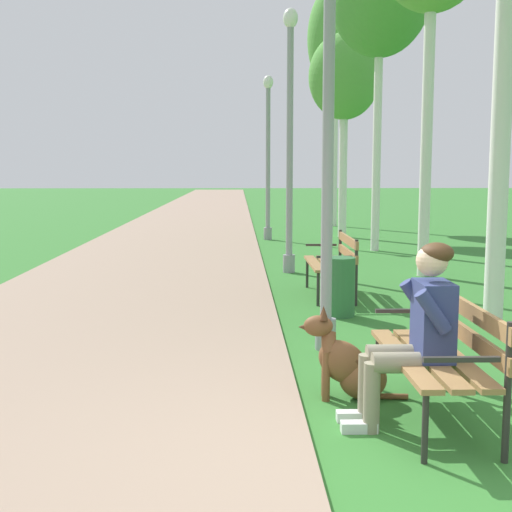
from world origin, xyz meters
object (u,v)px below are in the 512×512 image
(birch_tree_fifth, at_px, (344,79))
(lamp_post_mid, at_px, (290,139))
(park_bench_mid, at_px, (334,259))
(person_seated_on_near_bench, at_px, (417,328))
(lamp_post_far, at_px, (268,156))
(litter_bin, at_px, (340,287))
(park_bench_near, at_px, (442,348))
(birch_tree_sixth, at_px, (336,40))
(dog_brown, at_px, (349,365))
(lamp_post_near, at_px, (328,100))

(birch_tree_fifth, bearing_deg, lamp_post_mid, -106.60)
(park_bench_mid, bearing_deg, lamp_post_mid, 101.69)
(person_seated_on_near_bench, bearing_deg, lamp_post_far, 92.05)
(lamp_post_mid, height_order, litter_bin, lamp_post_mid)
(person_seated_on_near_bench, bearing_deg, litter_bin, 89.81)
(park_bench_mid, bearing_deg, park_bench_near, -89.02)
(park_bench_near, bearing_deg, litter_bin, 93.26)
(lamp_post_mid, height_order, birch_tree_sixth, birch_tree_sixth)
(dog_brown, relative_size, lamp_post_mid, 0.19)
(birch_tree_sixth, bearing_deg, lamp_post_near, -98.22)
(park_bench_near, bearing_deg, lamp_post_near, 106.06)
(birch_tree_sixth, bearing_deg, dog_brown, -97.50)
(person_seated_on_near_bench, height_order, birch_tree_sixth, birch_tree_sixth)
(park_bench_mid, relative_size, birch_tree_fifth, 0.29)
(lamp_post_mid, height_order, birch_tree_fifth, birch_tree_fifth)
(dog_brown, relative_size, birch_tree_fifth, 0.16)
(person_seated_on_near_bench, distance_m, dog_brown, 0.79)
(park_bench_mid, xyz_separation_m, lamp_post_far, (-0.57, 7.63, 1.54))
(lamp_post_near, distance_m, lamp_post_mid, 5.00)
(litter_bin, bearing_deg, lamp_post_far, 92.94)
(person_seated_on_near_bench, bearing_deg, park_bench_near, 24.66)
(lamp_post_far, xyz_separation_m, birch_tree_sixth, (2.20, 4.07, 3.48))
(dog_brown, bearing_deg, litter_bin, 82.99)
(park_bench_near, bearing_deg, lamp_post_far, 93.03)
(lamp_post_mid, bearing_deg, dog_brown, -90.22)
(birch_tree_sixth, relative_size, litter_bin, 10.25)
(park_bench_near, distance_m, birch_tree_sixth, 17.24)
(park_bench_near, relative_size, birch_tree_sixth, 0.21)
(dog_brown, bearing_deg, park_bench_mid, 83.57)
(person_seated_on_near_bench, distance_m, lamp_post_far, 12.53)
(birch_tree_fifth, relative_size, litter_bin, 7.29)
(park_bench_mid, height_order, lamp_post_near, lamp_post_near)
(birch_tree_sixth, bearing_deg, litter_bin, -97.62)
(lamp_post_near, bearing_deg, park_bench_near, -73.94)
(park_bench_near, height_order, person_seated_on_near_bench, person_seated_on_near_bench)
(lamp_post_far, bearing_deg, dog_brown, -89.55)
(person_seated_on_near_bench, relative_size, birch_tree_fifth, 0.24)
(lamp_post_far, bearing_deg, person_seated_on_near_bench, -87.95)
(dog_brown, xyz_separation_m, birch_tree_fifth, (1.84, 12.54, 3.72))
(person_seated_on_near_bench, relative_size, dog_brown, 1.50)
(person_seated_on_near_bench, relative_size, birch_tree_sixth, 0.17)
(park_bench_near, height_order, birch_tree_fifth, birch_tree_fifth)
(park_bench_mid, height_order, lamp_post_mid, lamp_post_mid)
(dog_brown, xyz_separation_m, litter_bin, (0.36, 2.96, 0.09))
(park_bench_mid, relative_size, person_seated_on_near_bench, 1.20)
(person_seated_on_near_bench, bearing_deg, dog_brown, 121.83)
(park_bench_near, height_order, birch_tree_sixth, birch_tree_sixth)
(person_seated_on_near_bench, bearing_deg, birch_tree_fifth, 83.51)
(person_seated_on_near_bench, relative_size, lamp_post_mid, 0.29)
(birch_tree_fifth, bearing_deg, lamp_post_far, -161.10)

